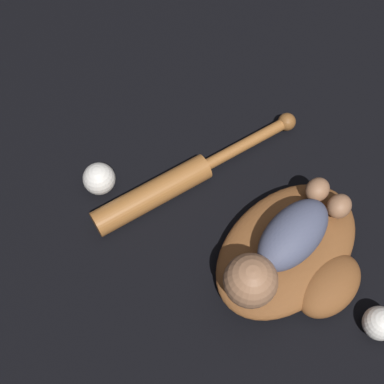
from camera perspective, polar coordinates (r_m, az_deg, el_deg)
ground_plane at (r=1.23m, az=10.48°, el=-6.50°), size 6.00×6.00×0.00m
baseball_glove at (r=1.19m, az=10.79°, el=-6.58°), size 0.43×0.36×0.07m
baby_figure at (r=1.10m, az=9.46°, el=-5.91°), size 0.35×0.19×0.11m
baseball_bat at (r=1.25m, az=-1.92°, el=1.00°), size 0.49×0.32×0.06m
baseball at (r=1.27m, az=-9.88°, el=1.41°), size 0.08×0.08×0.08m
baseball_spare at (r=1.20m, az=19.38°, el=-13.07°), size 0.07×0.07×0.07m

